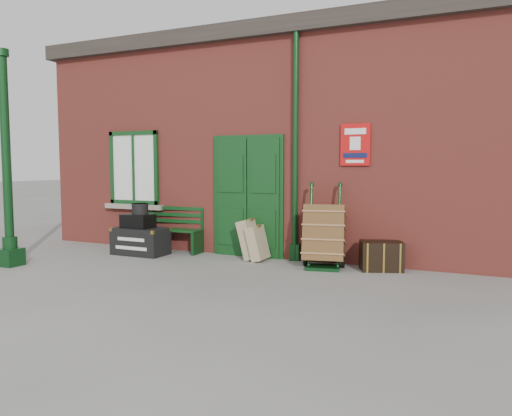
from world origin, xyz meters
The scene contains 11 objects.
ground centered at (0.00, 0.00, 0.00)m, with size 80.00×80.00×0.00m, color gray.
station_building centered at (0.00, 3.49, 2.16)m, with size 10.30×4.30×4.36m.
canopy_column centered at (-3.60, -1.00, 1.41)m, with size 0.34×0.34×3.61m.
bench centered at (-2.00, 1.32, 0.46)m, with size 1.50×0.54×0.92m.
houdini_trunk centered at (-2.25, 0.79, 0.26)m, with size 1.03×0.57×0.51m, color black.
strongbox centered at (-2.30, 0.79, 0.64)m, with size 0.57×0.41×0.26m, color black.
hatbox centered at (-2.27, 0.82, 0.87)m, with size 0.31×0.31×0.21m, color black.
suitcase_back centered at (-0.14, 1.25, 0.37)m, with size 0.20×0.51×0.71m, color tan.
suitcase_front centered at (0.04, 1.16, 0.32)m, with size 0.18×0.46×0.61m, color tan.
porter_trolley centered at (1.29, 1.09, 0.54)m, with size 0.80×0.84×1.39m.
dark_trunk centered at (2.21, 1.25, 0.24)m, with size 0.66×0.43×0.48m, color black.
Camera 1 is at (3.68, -6.87, 1.72)m, focal length 35.00 mm.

